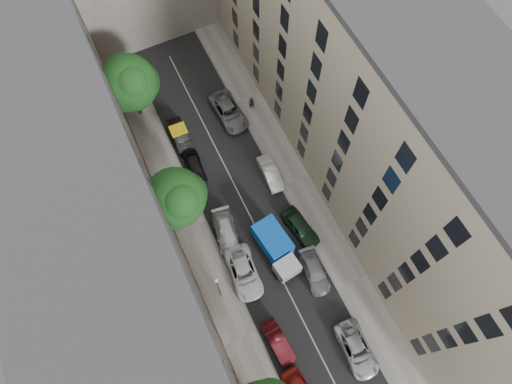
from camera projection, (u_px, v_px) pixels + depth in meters
ground at (244, 204)px, 43.70m from camera, size 120.00×120.00×0.00m
road_surface at (244, 204)px, 43.69m from camera, size 8.00×44.00×0.02m
sidewalk_left at (191, 227)px, 42.67m from camera, size 3.00×44.00×0.15m
sidewalk_right at (295, 182)px, 44.59m from camera, size 3.00×44.00×0.15m
building_left at (102, 212)px, 32.64m from camera, size 8.00×44.00×20.00m
building_right at (366, 102)px, 36.48m from camera, size 8.00×44.00×20.00m
tarp_truck at (276, 248)px, 40.47m from camera, size 2.85×5.76×2.54m
car_left_1 at (278, 342)px, 37.95m from camera, size 1.69×4.05×1.30m
car_left_2 at (244, 272)px, 40.27m from camera, size 2.90×5.43×1.45m
car_left_3 at (226, 233)px, 41.76m from camera, size 2.78×5.14×1.41m
car_left_4 at (195, 167)px, 44.58m from camera, size 1.91×4.01×1.32m
car_left_5 at (180, 135)px, 46.01m from camera, size 1.61×4.22×1.37m
car_right_0 at (356, 350)px, 37.68m from camera, size 2.55×5.05×1.37m
car_right_1 at (314, 272)px, 40.39m from camera, size 2.30×4.56×1.27m
car_right_2 at (300, 227)px, 41.96m from camera, size 2.43×4.63×1.50m
car_right_3 at (271, 173)px, 44.31m from camera, size 1.62×4.10×1.33m
car_right_4 at (229, 112)px, 47.09m from camera, size 2.78×5.55×1.51m
tree_mid at (177, 199)px, 38.16m from camera, size 5.46×5.21×7.95m
tree_far at (130, 84)px, 43.24m from camera, size 5.74×5.53×7.80m
lamp_post at (218, 286)px, 36.65m from camera, size 0.36×0.36×5.92m
pedestrian at (251, 103)px, 47.24m from camera, size 0.69×0.54×1.66m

